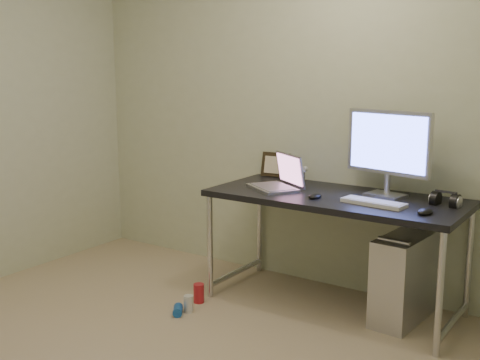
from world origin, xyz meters
The scene contains 16 objects.
wall_back centered at (0.00, 1.75, 1.25)m, with size 3.50×0.02×2.50m, color beige.
desk centered at (0.54, 1.40, 0.67)m, with size 1.62×0.71×0.75m.
tower_computer centered at (0.99, 1.45, 0.27)m, with size 0.27×0.54×0.58m.
cable_a centered at (0.94, 1.70, 0.40)m, with size 0.01×0.01×0.70m, color black.
cable_b centered at (1.03, 1.68, 0.38)m, with size 0.01×0.01×0.72m, color black.
can_red centered at (-0.23, 0.95, 0.06)m, with size 0.07×0.07×0.13m, color red.
can_white centered at (-0.19, 0.79, 0.06)m, with size 0.06×0.06×0.11m, color silver.
can_blue centered at (-0.22, 0.72, 0.03)m, with size 0.06×0.06×0.11m, color #1855B5.
laptop centered at (0.14, 1.37, 0.80)m, with size 0.43×0.41×0.23m.
monitor centered at (0.81, 1.54, 1.07)m, with size 0.57×0.21×0.54m.
keyboard centered at (0.84, 1.28, 0.76)m, with size 0.38×0.12×0.02m, color silver.
mouse_right centered at (1.16, 1.23, 0.77)m, with size 0.08×0.12×0.04m, color black.
mouse_left centered at (0.47, 1.24, 0.77)m, with size 0.07×0.11×0.04m, color black.
headphones centered at (1.20, 1.50, 0.78)m, with size 0.17×0.10×0.11m.
picture_frame centered at (-0.10, 1.73, 0.84)m, with size 0.22×0.03×0.18m, color black.
webcam centered at (0.17, 1.65, 0.83)m, with size 0.04×0.03×0.11m.
Camera 1 is at (2.12, -2.04, 1.57)m, focal length 45.00 mm.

